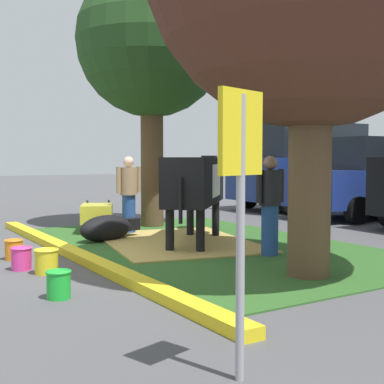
{
  "coord_description": "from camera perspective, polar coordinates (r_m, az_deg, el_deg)",
  "views": [
    {
      "loc": [
        7.07,
        -3.3,
        1.49
      ],
      "look_at": [
        -0.81,
        1.6,
        0.9
      ],
      "focal_mm": 49.01,
      "sensor_mm": 36.0,
      "label": 1
    }
  ],
  "objects": [
    {
      "name": "shade_tree_left",
      "position": [
        11.72,
        -4.43,
        15.77
      ],
      "size": [
        3.23,
        3.23,
        5.62
      ],
      "color": "brown",
      "rests_on": "ground"
    },
    {
      "name": "hay_bedding",
      "position": [
        9.25,
        -1.59,
        -5.48
      ],
      "size": [
        3.61,
        2.98,
        0.04
      ],
      "primitive_type": "cube",
      "rotation": [
        0.0,
        0.0,
        -0.2
      ],
      "color": "tan",
      "rests_on": "ground"
    },
    {
      "name": "bucket_pink",
      "position": [
        7.44,
        -18.07,
        -6.85
      ],
      "size": [
        0.29,
        0.29,
        0.31
      ],
      "color": "#EA3893",
      "rests_on": "ground"
    },
    {
      "name": "cow_holstein",
      "position": [
        9.14,
        0.43,
        1.19
      ],
      "size": [
        2.56,
        2.4,
        1.55
      ],
      "color": "black",
      "rests_on": "ground"
    },
    {
      "name": "grass_island",
      "position": [
        9.08,
        1.68,
        -5.75
      ],
      "size": [
        7.19,
        4.35,
        0.02
      ],
      "primitive_type": "cube",
      "color": "#2D5B23",
      "rests_on": "ground"
    },
    {
      "name": "wheelbarrow",
      "position": [
        10.65,
        -10.3,
        -2.37
      ],
      "size": [
        1.57,
        1.06,
        0.63
      ],
      "color": "gold",
      "rests_on": "ground"
    },
    {
      "name": "ground_plane",
      "position": [
        7.95,
        -6.77,
        -7.2
      ],
      "size": [
        80.0,
        80.0,
        0.0
      ],
      "primitive_type": "plane",
      "color": "#4C4C4F"
    },
    {
      "name": "sedan_blue",
      "position": [
        14.09,
        18.84,
        1.39
      ],
      "size": [
        2.15,
        4.46,
        2.02
      ],
      "color": "navy",
      "rests_on": "ground"
    },
    {
      "name": "bucket_orange",
      "position": [
        8.23,
        -18.82,
        -5.9
      ],
      "size": [
        0.28,
        0.28,
        0.3
      ],
      "color": "orange",
      "rests_on": "ground"
    },
    {
      "name": "person_visitor_near",
      "position": [
        10.34,
        -6.9,
        -0.11
      ],
      "size": [
        0.34,
        0.53,
        1.54
      ],
      "color": "#23478C",
      "rests_on": "ground"
    },
    {
      "name": "person_handler",
      "position": [
        8.06,
        8.49,
        -1.19
      ],
      "size": [
        0.34,
        0.53,
        1.54
      ],
      "color": "#23478C",
      "rests_on": "ground"
    },
    {
      "name": "calf_lying",
      "position": [
        9.59,
        -9.17,
        -3.91
      ],
      "size": [
        0.77,
        1.33,
        0.48
      ],
      "color": "black",
      "rests_on": "ground"
    },
    {
      "name": "bucket_yellow",
      "position": [
        7.11,
        -15.55,
        -7.23
      ],
      "size": [
        0.32,
        0.32,
        0.32
      ],
      "color": "yellow",
      "rests_on": "ground"
    },
    {
      "name": "parking_sign",
      "position": [
        3.46,
        5.33,
        1.65
      ],
      "size": [
        0.16,
        0.43,
        1.94
      ],
      "color": "#99999E",
      "rests_on": "ground"
    },
    {
      "name": "bucket_green",
      "position": [
        5.85,
        -14.31,
        -9.67
      ],
      "size": [
        0.28,
        0.28,
        0.3
      ],
      "color": "green",
      "rests_on": "ground"
    },
    {
      "name": "curb_yellow",
      "position": [
        8.04,
        -12.36,
        -6.7
      ],
      "size": [
        8.39,
        0.24,
        0.12
      ],
      "primitive_type": "cube",
      "color": "yellow",
      "rests_on": "ground"
    },
    {
      "name": "suv_dark_grey",
      "position": [
        15.92,
        12.49,
        2.77
      ],
      "size": [
        2.25,
        4.67,
        2.52
      ],
      "color": "navy",
      "rests_on": "ground"
    }
  ]
}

